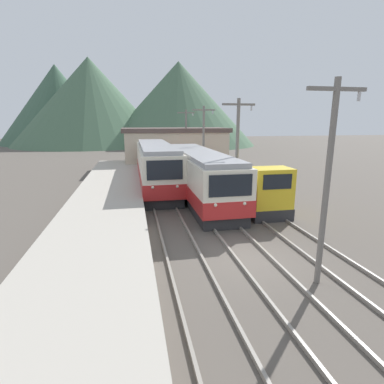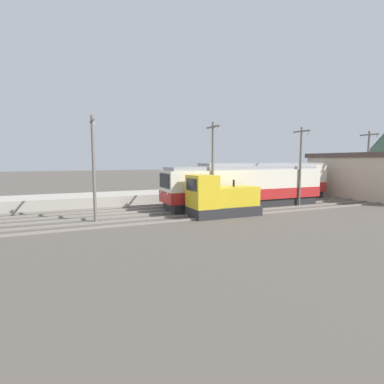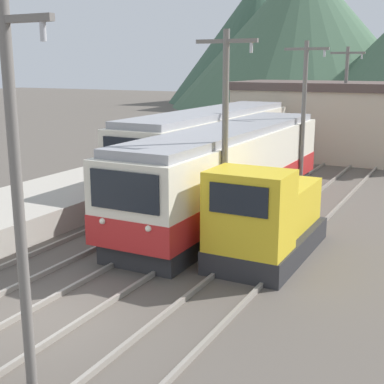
% 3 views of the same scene
% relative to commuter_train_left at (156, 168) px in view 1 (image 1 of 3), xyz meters
% --- Properties ---
extents(ground_plane, '(200.00, 200.00, 0.00)m').
position_rel_commuter_train_left_xyz_m(ground_plane, '(2.60, -14.60, -1.74)').
color(ground_plane, '#564F47').
extents(platform_left, '(4.50, 54.00, 0.91)m').
position_rel_commuter_train_left_xyz_m(platform_left, '(-3.65, -14.60, -1.29)').
color(platform_left, '#ADA599').
rests_on(platform_left, ground).
extents(track_left, '(1.54, 60.00, 0.14)m').
position_rel_commuter_train_left_xyz_m(track_left, '(0.00, -14.60, -1.67)').
color(track_left, gray).
rests_on(track_left, ground).
extents(track_center, '(1.54, 60.00, 0.14)m').
position_rel_commuter_train_left_xyz_m(track_center, '(2.80, -14.60, -1.67)').
color(track_center, gray).
rests_on(track_center, ground).
extents(track_right, '(1.54, 60.00, 0.14)m').
position_rel_commuter_train_left_xyz_m(track_right, '(5.80, -14.60, -1.67)').
color(track_right, gray).
rests_on(track_right, ground).
extents(commuter_train_left, '(2.84, 14.32, 3.76)m').
position_rel_commuter_train_left_xyz_m(commuter_train_left, '(0.00, 0.00, 0.00)').
color(commuter_train_left, '#28282B').
rests_on(commuter_train_left, ground).
extents(commuter_train_center, '(2.84, 14.77, 3.50)m').
position_rel_commuter_train_left_xyz_m(commuter_train_center, '(2.80, -4.16, -0.11)').
color(commuter_train_center, '#28282B').
rests_on(commuter_train_center, ground).
extents(shunting_locomotive, '(2.40, 5.20, 3.00)m').
position_rel_commuter_train_left_xyz_m(shunting_locomotive, '(5.80, -8.24, -0.54)').
color(shunting_locomotive, '#28282B').
rests_on(shunting_locomotive, ground).
extents(catenary_mast_near, '(2.00, 0.20, 6.89)m').
position_rel_commuter_train_left_xyz_m(catenary_mast_near, '(4.31, -16.80, 2.02)').
color(catenary_mast_near, slate).
rests_on(catenary_mast_near, ground).
extents(catenary_mast_mid, '(2.00, 0.20, 6.89)m').
position_rel_commuter_train_left_xyz_m(catenary_mast_mid, '(4.31, -8.08, 2.02)').
color(catenary_mast_mid, slate).
rests_on(catenary_mast_mid, ground).
extents(catenary_mast_far, '(2.00, 0.20, 6.89)m').
position_rel_commuter_train_left_xyz_m(catenary_mast_far, '(4.31, 0.63, 2.02)').
color(catenary_mast_far, slate).
rests_on(catenary_mast_far, ground).
extents(catenary_mast_distant, '(2.00, 0.20, 6.89)m').
position_rel_commuter_train_left_xyz_m(catenary_mast_distant, '(4.31, 9.35, 2.02)').
color(catenary_mast_distant, slate).
rests_on(catenary_mast_distant, ground).
extents(station_building, '(12.60, 6.30, 4.81)m').
position_rel_commuter_train_left_xyz_m(station_building, '(3.28, 11.40, 0.69)').
color(station_building, beige).
rests_on(station_building, ground).
extents(mountain_backdrop, '(62.21, 43.20, 20.34)m').
position_rel_commuter_train_left_xyz_m(mountain_backdrop, '(-5.50, 52.87, 8.13)').
color(mountain_backdrop, '#3D5B47').
rests_on(mountain_backdrop, ground).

